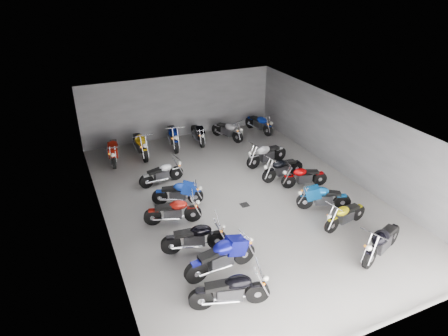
{
  "coord_description": "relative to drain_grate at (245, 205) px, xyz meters",
  "views": [
    {
      "loc": [
        -5.89,
        -11.84,
        8.13
      ],
      "look_at": [
        -0.26,
        0.83,
        1.0
      ],
      "focal_mm": 32.0,
      "sensor_mm": 36.0,
      "label": 1
    }
  ],
  "objects": [
    {
      "name": "motorcycle_right_f",
      "position": [
        2.41,
        2.67,
        0.51
      ],
      "size": [
        2.14,
        0.54,
        0.95
      ],
      "rotation": [
        0.0,
        0.0,
        1.73
      ],
      "color": "black",
      "rests_on": "ground"
    },
    {
      "name": "motorcycle_right_a",
      "position": [
        2.54,
        -4.32,
        0.53
      ],
      "size": [
        2.15,
        0.97,
        0.99
      ],
      "rotation": [
        0.0,
        0.0,
        1.95
      ],
      "color": "black",
      "rests_on": "ground"
    },
    {
      "name": "motorcycle_left_d",
      "position": [
        -2.78,
        -0.01,
        0.48
      ],
      "size": [
        1.98,
        0.66,
        0.89
      ],
      "rotation": [
        0.0,
        0.0,
        -1.84
      ],
      "color": "black",
      "rests_on": "ground"
    },
    {
      "name": "motorcycle_left_b",
      "position": [
        -2.26,
        -2.99,
        0.55
      ],
      "size": [
        2.32,
        0.52,
        1.02
      ],
      "rotation": [
        0.0,
        0.0,
        -1.46
      ],
      "color": "black",
      "rests_on": "ground"
    },
    {
      "name": "ground",
      "position": [
        0.0,
        0.5,
        -0.01
      ],
      "size": [
        14.0,
        14.0,
        0.0
      ],
      "primitive_type": "plane",
      "color": "gray",
      "rests_on": "ground"
    },
    {
      "name": "ceiling",
      "position": [
        0.0,
        0.5,
        3.21
      ],
      "size": [
        10.0,
        14.0,
        0.04
      ],
      "primitive_type": "cube",
      "color": "black",
      "rests_on": "wall_back"
    },
    {
      "name": "motorcycle_left_a",
      "position": [
        -2.57,
        -4.28,
        0.51
      ],
      "size": [
        2.13,
        0.71,
        0.95
      ],
      "rotation": [
        0.0,
        0.0,
        -1.84
      ],
      "color": "black",
      "rests_on": "ground"
    },
    {
      "name": "motorcycle_back_d",
      "position": [
        0.49,
        6.29,
        0.48
      ],
      "size": [
        0.43,
        2.03,
        0.89
      ],
      "rotation": [
        0.0,
        0.0,
        3.07
      ],
      "color": "black",
      "rests_on": "ground"
    },
    {
      "name": "motorcycle_right_c",
      "position": [
        2.52,
        -1.38,
        0.47
      ],
      "size": [
        1.87,
        0.95,
        0.88
      ],
      "rotation": [
        0.0,
        0.0,
        1.14
      ],
      "color": "black",
      "rests_on": "ground"
    },
    {
      "name": "motorcycle_back_f",
      "position": [
        3.99,
        6.24,
        0.49
      ],
      "size": [
        0.64,
        2.05,
        0.91
      ],
      "rotation": [
        0.0,
        0.0,
        3.38
      ],
      "color": "black",
      "rests_on": "ground"
    },
    {
      "name": "motorcycle_back_e",
      "position": [
        2.03,
        6.04,
        0.49
      ],
      "size": [
        0.95,
        1.94,
        0.91
      ],
      "rotation": [
        0.0,
        0.0,
        3.55
      ],
      "color": "black",
      "rests_on": "ground"
    },
    {
      "name": "motorcycle_back_b",
      "position": [
        -2.52,
        5.95,
        0.57
      ],
      "size": [
        0.46,
        2.4,
        1.06
      ],
      "rotation": [
        0.0,
        0.0,
        3.14
      ],
      "color": "black",
      "rests_on": "ground"
    },
    {
      "name": "motorcycle_left_c",
      "position": [
        -2.63,
        -1.75,
        0.5
      ],
      "size": [
        2.07,
        0.64,
        0.92
      ],
      "rotation": [
        0.0,
        0.0,
        -1.8
      ],
      "color": "black",
      "rests_on": "ground"
    },
    {
      "name": "motorcycle_right_e",
      "position": [
        2.38,
        1.24,
        0.49
      ],
      "size": [
        2.05,
        0.46,
        0.9
      ],
      "rotation": [
        0.0,
        0.0,
        1.69
      ],
      "color": "black",
      "rests_on": "ground"
    },
    {
      "name": "wall_back",
      "position": [
        0.0,
        7.5,
        1.59
      ],
      "size": [
        10.0,
        0.1,
        3.2
      ],
      "primitive_type": "cube",
      "color": "gray",
      "rests_on": "ground"
    },
    {
      "name": "motorcycle_back_a",
      "position": [
        -3.78,
        5.79,
        0.54
      ],
      "size": [
        0.62,
        2.24,
        0.99
      ],
      "rotation": [
        0.0,
        0.0,
        2.95
      ],
      "color": "black",
      "rests_on": "ground"
    },
    {
      "name": "motorcycle_right_b",
      "position": [
        2.53,
        -2.61,
        0.46
      ],
      "size": [
        1.92,
        0.52,
        0.85
      ],
      "rotation": [
        0.0,
        0.0,
        1.75
      ],
      "color": "black",
      "rests_on": "ground"
    },
    {
      "name": "motorcycle_left_e",
      "position": [
        -2.24,
        1.12,
        0.46
      ],
      "size": [
        1.85,
        0.82,
        0.85
      ],
      "rotation": [
        0.0,
        0.0,
        -1.94
      ],
      "color": "black",
      "rests_on": "ground"
    },
    {
      "name": "motorcycle_right_d",
      "position": [
        2.81,
        0.3,
        0.45
      ],
      "size": [
        1.89,
        0.59,
        0.84
      ],
      "rotation": [
        0.0,
        0.0,
        1.34
      ],
      "color": "black",
      "rests_on": "ground"
    },
    {
      "name": "wall_right",
      "position": [
        5.0,
        0.5,
        1.59
      ],
      "size": [
        0.1,
        14.0,
        3.2
      ],
      "primitive_type": "cube",
      "color": "gray",
      "rests_on": "ground"
    },
    {
      "name": "drain_grate",
      "position": [
        0.0,
        0.0,
        0.0
      ],
      "size": [
        0.32,
        0.32,
        0.01
      ],
      "primitive_type": "cube",
      "color": "black",
      "rests_on": "ground"
    },
    {
      "name": "wall_left",
      "position": [
        -5.0,
        0.5,
        1.59
      ],
      "size": [
        0.1,
        14.0,
        3.2
      ],
      "primitive_type": "cube",
      "color": "gray",
      "rests_on": "ground"
    },
    {
      "name": "motorcycle_left_f",
      "position": [
        -2.36,
        2.89,
        0.46
      ],
      "size": [
        1.92,
        0.47,
        0.85
      ],
      "rotation": [
        0.0,
        0.0,
        -1.43
      ],
      "color": "black",
      "rests_on": "ground"
    },
    {
      "name": "motorcycle_back_c",
      "position": [
        -0.81,
        6.28,
        0.57
      ],
      "size": [
        0.59,
        2.39,
        1.06
      ],
      "rotation": [
        0.0,
        0.0,
        2.99
      ],
      "color": "black",
      "rests_on": "ground"
    }
  ]
}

